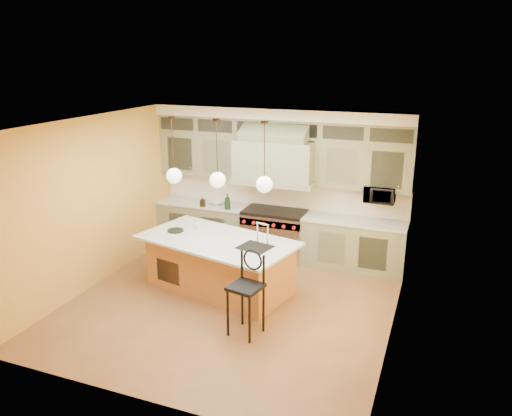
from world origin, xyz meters
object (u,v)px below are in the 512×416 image
at_px(kitchen_island, 220,263).
at_px(counter_stool, 247,288).
at_px(range, 275,233).
at_px(microwave, 380,194).

bearing_deg(kitchen_island, counter_stool, -36.88).
relative_size(kitchen_island, counter_stool, 2.29).
distance_m(range, counter_stool, 2.90).
xyz_separation_m(range, kitchen_island, (-0.40, -1.70, -0.01)).
distance_m(kitchen_island, counter_stool, 1.51).
xyz_separation_m(range, microwave, (1.95, 0.11, 0.96)).
bearing_deg(kitchen_island, microwave, 50.54).
height_order(range, microwave, microwave).
bearing_deg(microwave, range, -176.88).
relative_size(counter_stool, microwave, 2.28).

